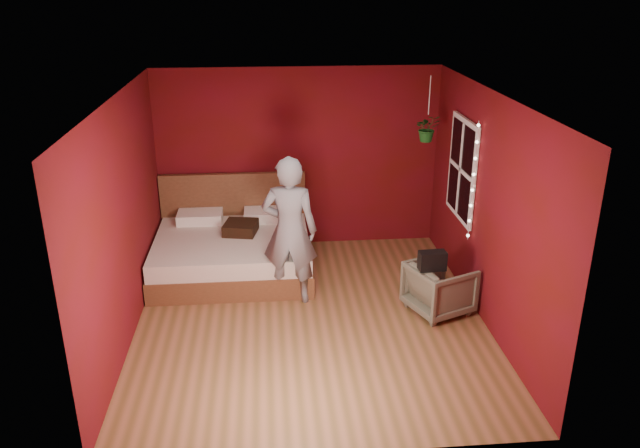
{
  "coord_description": "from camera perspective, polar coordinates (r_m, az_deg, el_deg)",
  "views": [
    {
      "loc": [
        -0.45,
        -6.37,
        3.74
      ],
      "look_at": [
        0.15,
        0.4,
        1.03
      ],
      "focal_mm": 35.0,
      "sensor_mm": 36.0,
      "label": 1
    }
  ],
  "objects": [
    {
      "name": "window",
      "position": [
        7.99,
        12.83,
        4.9
      ],
      "size": [
        0.05,
        0.97,
        1.27
      ],
      "color": "white",
      "rests_on": "room_walls"
    },
    {
      "name": "armchair",
      "position": [
        7.54,
        10.87,
        -5.76
      ],
      "size": [
        0.88,
        0.87,
        0.62
      ],
      "primitive_type": "imported",
      "rotation": [
        0.0,
        0.0,
        1.97
      ],
      "color": "#676551",
      "rests_on": "ground"
    },
    {
      "name": "handbag",
      "position": [
        7.22,
        10.22,
        -3.32
      ],
      "size": [
        0.32,
        0.17,
        0.22
      ],
      "primitive_type": "cube",
      "rotation": [
        0.0,
        0.0,
        0.06
      ],
      "color": "black",
      "rests_on": "armchair"
    },
    {
      "name": "room_walls",
      "position": [
        6.71,
        -0.95,
        3.86
      ],
      "size": [
        4.04,
        4.54,
        2.62
      ],
      "color": "maroon",
      "rests_on": "ground"
    },
    {
      "name": "person",
      "position": [
        7.44,
        -2.8,
        -0.61
      ],
      "size": [
        0.74,
        0.55,
        1.83
      ],
      "primitive_type": "imported",
      "rotation": [
        0.0,
        0.0,
        2.96
      ],
      "color": "gray",
      "rests_on": "ground"
    },
    {
      "name": "hanging_plant",
      "position": [
        8.11,
        9.8,
        8.64
      ],
      "size": [
        0.31,
        0.27,
        0.83
      ],
      "color": "silver",
      "rests_on": "room_walls"
    },
    {
      "name": "throw_pillow",
      "position": [
        8.44,
        -7.27,
        -0.34
      ],
      "size": [
        0.49,
        0.49,
        0.15
      ],
      "primitive_type": "cube",
      "rotation": [
        0.0,
        0.0,
        -0.21
      ],
      "color": "black",
      "rests_on": "bed"
    },
    {
      "name": "bed",
      "position": [
        8.53,
        -7.97,
        -2.28
      ],
      "size": [
        2.07,
        1.76,
        1.14
      ],
      "color": "brown",
      "rests_on": "ground"
    },
    {
      "name": "fairy_lights",
      "position": [
        7.5,
        13.82,
        3.72
      ],
      "size": [
        0.04,
        0.04,
        1.45
      ],
      "color": "silver",
      "rests_on": "room_walls"
    },
    {
      "name": "floor",
      "position": [
        7.4,
        -0.87,
        -8.6
      ],
      "size": [
        4.5,
        4.5,
        0.0
      ],
      "primitive_type": "plane",
      "color": "#945B3B",
      "rests_on": "ground"
    }
  ]
}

